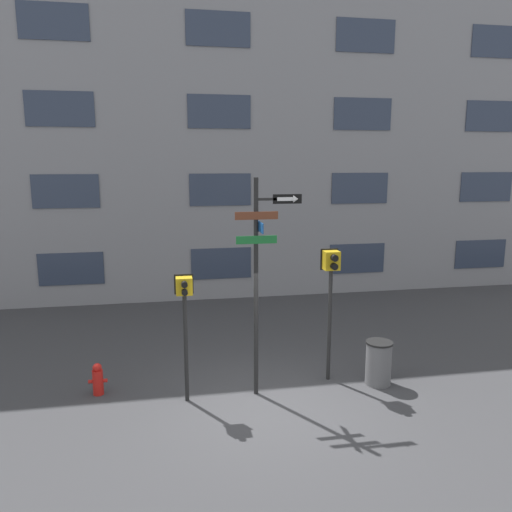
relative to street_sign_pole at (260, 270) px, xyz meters
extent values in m
plane|color=#38383A|center=(0.04, -0.61, -2.56)|extent=(60.00, 60.00, 0.00)
cube|color=gray|center=(0.04, 7.41, 3.58)|extent=(24.00, 0.60, 12.28)
cube|color=#2D384C|center=(-4.76, 7.09, -1.33)|extent=(2.01, 0.03, 1.04)
cube|color=#2D384C|center=(0.04, 7.09, -1.33)|extent=(2.01, 0.03, 1.04)
cube|color=#2D384C|center=(4.84, 7.09, -1.33)|extent=(2.01, 0.03, 1.04)
cube|color=#2D384C|center=(9.64, 7.09, -1.33)|extent=(2.01, 0.03, 1.04)
cube|color=#2D384C|center=(-4.76, 7.09, 1.12)|extent=(2.01, 0.03, 1.04)
cube|color=#2D384C|center=(0.04, 7.09, 1.12)|extent=(2.01, 0.03, 1.04)
cube|color=#2D384C|center=(4.84, 7.09, 1.12)|extent=(2.01, 0.03, 1.04)
cube|color=#2D384C|center=(9.64, 7.09, 1.12)|extent=(2.01, 0.03, 1.04)
cube|color=#2D384C|center=(-4.76, 7.09, 3.58)|extent=(2.01, 0.03, 1.04)
cube|color=#2D384C|center=(0.04, 7.09, 3.58)|extent=(2.01, 0.03, 1.04)
cube|color=#2D384C|center=(4.84, 7.09, 3.58)|extent=(2.01, 0.03, 1.04)
cube|color=#2D384C|center=(9.64, 7.09, 3.58)|extent=(2.01, 0.03, 1.04)
cube|color=#2D384C|center=(-4.76, 7.09, 6.04)|extent=(2.01, 0.03, 1.04)
cube|color=#2D384C|center=(0.04, 7.09, 6.04)|extent=(2.01, 0.03, 1.04)
cube|color=#2D384C|center=(4.84, 7.09, 6.04)|extent=(2.01, 0.03, 1.04)
cube|color=#2D384C|center=(9.64, 7.09, 6.04)|extent=(2.01, 0.03, 1.04)
cylinder|color=black|center=(-0.07, 0.01, -0.40)|extent=(0.09, 0.09, 4.32)
cube|color=black|center=(0.23, 0.01, 1.35)|extent=(0.60, 0.05, 0.05)
cube|color=brown|center=(-0.07, -0.05, 1.05)|extent=(0.82, 0.02, 0.15)
cube|color=#14478C|center=(-0.01, 0.01, 0.84)|extent=(0.02, 0.78, 0.19)
cube|color=#196B2D|center=(-0.07, -0.05, 0.59)|extent=(0.78, 0.02, 0.15)
cube|color=black|center=(0.53, -0.01, 1.35)|extent=(0.56, 0.02, 0.18)
cube|color=white|center=(0.49, -0.02, 1.35)|extent=(0.32, 0.01, 0.07)
cone|color=white|center=(0.69, -0.02, 1.35)|extent=(0.10, 0.14, 0.14)
cylinder|color=black|center=(-1.45, -0.05, -1.48)|extent=(0.08, 0.08, 2.15)
cube|color=gold|center=(-1.45, -0.05, -0.24)|extent=(0.31, 0.26, 0.33)
cube|color=black|center=(-1.45, 0.09, -0.24)|extent=(0.37, 0.02, 0.39)
cylinder|color=black|center=(-1.45, -0.24, -0.17)|extent=(0.11, 0.12, 0.11)
cylinder|color=black|center=(-1.45, -0.24, -0.32)|extent=(0.11, 0.12, 0.11)
cylinder|color=silver|center=(-1.45, -0.18, -0.17)|extent=(0.09, 0.01, 0.09)
cylinder|color=black|center=(1.58, 0.40, -1.36)|extent=(0.08, 0.08, 2.41)
cube|color=gold|center=(1.58, 0.40, 0.04)|extent=(0.32, 0.26, 0.39)
cube|color=black|center=(1.58, 0.54, 0.04)|extent=(0.38, 0.02, 0.45)
cylinder|color=black|center=(1.58, 0.21, 0.13)|extent=(0.14, 0.12, 0.14)
cylinder|color=black|center=(1.58, 0.21, -0.04)|extent=(0.14, 0.12, 0.14)
cylinder|color=#EA4C14|center=(1.58, 0.26, 0.13)|extent=(0.11, 0.01, 0.11)
cylinder|color=red|center=(-3.19, 0.54, -2.30)|extent=(0.21, 0.21, 0.51)
sphere|color=red|center=(-3.19, 0.54, -1.99)|extent=(0.18, 0.18, 0.18)
cylinder|color=red|center=(-3.34, 0.54, -2.28)|extent=(0.08, 0.07, 0.07)
cylinder|color=red|center=(-3.05, 0.54, -2.28)|extent=(0.08, 0.07, 0.07)
cylinder|color=#59595B|center=(2.53, -0.01, -2.12)|extent=(0.53, 0.53, 0.89)
cylinder|color=black|center=(2.53, -0.01, -1.65)|extent=(0.56, 0.56, 0.04)
camera|label=1|loc=(-1.75, -9.20, 2.07)|focal=35.00mm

